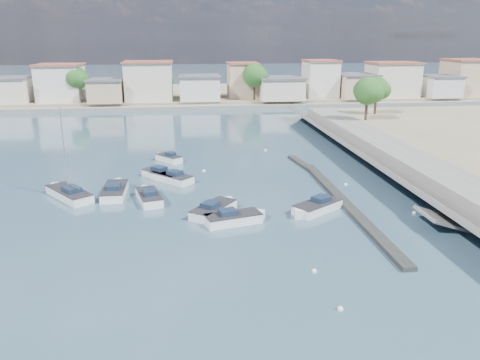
{
  "coord_description": "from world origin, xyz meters",
  "views": [
    {
      "loc": [
        -7.46,
        -29.21,
        14.96
      ],
      "look_at": [
        -2.27,
        14.43,
        1.4
      ],
      "focal_mm": 35.0,
      "sensor_mm": 36.0,
      "label": 1
    }
  ],
  "objects_px": {
    "motorboat_f": "(168,158)",
    "motorboat_g": "(164,176)",
    "motorboat_c": "(170,178)",
    "motorboat_h": "(236,219)",
    "motorboat_d": "(315,208)",
    "sailboat": "(68,193)",
    "motorboat_b": "(215,209)",
    "motorboat_e": "(115,190)",
    "motorboat_a": "(149,197)"
  },
  "relations": [
    {
      "from": "motorboat_b",
      "to": "motorboat_f",
      "type": "height_order",
      "value": "same"
    },
    {
      "from": "motorboat_a",
      "to": "motorboat_g",
      "type": "xyz_separation_m",
      "value": [
        1.22,
        6.9,
        0.0
      ]
    },
    {
      "from": "motorboat_e",
      "to": "motorboat_h",
      "type": "distance_m",
      "value": 14.11
    },
    {
      "from": "motorboat_c",
      "to": "motorboat_h",
      "type": "xyz_separation_m",
      "value": [
        5.76,
        -12.52,
        -0.0
      ]
    },
    {
      "from": "motorboat_g",
      "to": "sailboat",
      "type": "distance_m",
      "value": 10.36
    },
    {
      "from": "motorboat_d",
      "to": "sailboat",
      "type": "distance_m",
      "value": 23.67
    },
    {
      "from": "motorboat_d",
      "to": "sailboat",
      "type": "bearing_deg",
      "value": 163.75
    },
    {
      "from": "motorboat_c",
      "to": "motorboat_d",
      "type": "relative_size",
      "value": 0.96
    },
    {
      "from": "motorboat_b",
      "to": "motorboat_c",
      "type": "height_order",
      "value": "same"
    },
    {
      "from": "sailboat",
      "to": "motorboat_a",
      "type": "bearing_deg",
      "value": -13.14
    },
    {
      "from": "motorboat_a",
      "to": "motorboat_c",
      "type": "distance_m",
      "value": 6.31
    },
    {
      "from": "motorboat_h",
      "to": "sailboat",
      "type": "height_order",
      "value": "sailboat"
    },
    {
      "from": "motorboat_b",
      "to": "motorboat_e",
      "type": "bearing_deg",
      "value": 145.82
    },
    {
      "from": "sailboat",
      "to": "motorboat_h",
      "type": "bearing_deg",
      "value": -28.32
    },
    {
      "from": "motorboat_e",
      "to": "sailboat",
      "type": "distance_m",
      "value": 4.43
    },
    {
      "from": "motorboat_c",
      "to": "motorboat_e",
      "type": "bearing_deg",
      "value": -144.84
    },
    {
      "from": "motorboat_a",
      "to": "sailboat",
      "type": "bearing_deg",
      "value": 166.86
    },
    {
      "from": "motorboat_a",
      "to": "motorboat_g",
      "type": "relative_size",
      "value": 1.07
    },
    {
      "from": "motorboat_b",
      "to": "motorboat_g",
      "type": "distance_m",
      "value": 12.01
    },
    {
      "from": "motorboat_b",
      "to": "sailboat",
      "type": "relative_size",
      "value": 0.56
    },
    {
      "from": "motorboat_b",
      "to": "motorboat_c",
      "type": "relative_size",
      "value": 1.04
    },
    {
      "from": "motorboat_c",
      "to": "motorboat_e",
      "type": "height_order",
      "value": "same"
    },
    {
      "from": "motorboat_d",
      "to": "motorboat_f",
      "type": "relative_size",
      "value": 1.33
    },
    {
      "from": "motorboat_c",
      "to": "motorboat_h",
      "type": "bearing_deg",
      "value": -65.31
    },
    {
      "from": "motorboat_d",
      "to": "motorboat_g",
      "type": "bearing_deg",
      "value": 139.5
    },
    {
      "from": "motorboat_e",
      "to": "sailboat",
      "type": "xyz_separation_m",
      "value": [
        -4.4,
        -0.49,
        0.03
      ]
    },
    {
      "from": "motorboat_f",
      "to": "motorboat_g",
      "type": "relative_size",
      "value": 0.77
    },
    {
      "from": "sailboat",
      "to": "motorboat_e",
      "type": "bearing_deg",
      "value": 6.37
    },
    {
      "from": "motorboat_c",
      "to": "sailboat",
      "type": "height_order",
      "value": "sailboat"
    },
    {
      "from": "motorboat_a",
      "to": "motorboat_d",
      "type": "bearing_deg",
      "value": -17.85
    },
    {
      "from": "motorboat_b",
      "to": "motorboat_c",
      "type": "xyz_separation_m",
      "value": [
        -4.18,
        10.13,
        0.0
      ]
    },
    {
      "from": "motorboat_g",
      "to": "motorboat_b",
      "type": "bearing_deg",
      "value": -66.31
    },
    {
      "from": "motorboat_b",
      "to": "motorboat_c",
      "type": "distance_m",
      "value": 10.96
    },
    {
      "from": "motorboat_d",
      "to": "motorboat_f",
      "type": "xyz_separation_m",
      "value": [
        -13.5,
        19.25,
        0.0
      ]
    },
    {
      "from": "motorboat_a",
      "to": "motorboat_b",
      "type": "xyz_separation_m",
      "value": [
        6.04,
        -4.1,
        -0.0
      ]
    },
    {
      "from": "motorboat_e",
      "to": "sailboat",
      "type": "bearing_deg",
      "value": -173.63
    },
    {
      "from": "motorboat_a",
      "to": "motorboat_d",
      "type": "height_order",
      "value": "same"
    },
    {
      "from": "motorboat_a",
      "to": "motorboat_h",
      "type": "relative_size",
      "value": 1.0
    },
    {
      "from": "motorboat_b",
      "to": "motorboat_f",
      "type": "relative_size",
      "value": 1.32
    },
    {
      "from": "motorboat_g",
      "to": "sailboat",
      "type": "relative_size",
      "value": 0.55
    },
    {
      "from": "motorboat_a",
      "to": "sailboat",
      "type": "xyz_separation_m",
      "value": [
        -7.81,
        1.82,
        0.03
      ]
    },
    {
      "from": "motorboat_b",
      "to": "sailboat",
      "type": "height_order",
      "value": "sailboat"
    },
    {
      "from": "motorboat_c",
      "to": "sailboat",
      "type": "distance_m",
      "value": 10.55
    },
    {
      "from": "motorboat_a",
      "to": "motorboat_f",
      "type": "bearing_deg",
      "value": 84.43
    },
    {
      "from": "motorboat_d",
      "to": "motorboat_b",
      "type": "bearing_deg",
      "value": 175.49
    },
    {
      "from": "motorboat_b",
      "to": "sailboat",
      "type": "distance_m",
      "value": 15.07
    },
    {
      "from": "motorboat_c",
      "to": "motorboat_g",
      "type": "xyz_separation_m",
      "value": [
        -0.65,
        0.87,
        0.0
      ]
    },
    {
      "from": "motorboat_b",
      "to": "motorboat_h",
      "type": "height_order",
      "value": "same"
    },
    {
      "from": "motorboat_a",
      "to": "motorboat_g",
      "type": "distance_m",
      "value": 7.0
    },
    {
      "from": "motorboat_f",
      "to": "sailboat",
      "type": "bearing_deg",
      "value": -126.13
    }
  ]
}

